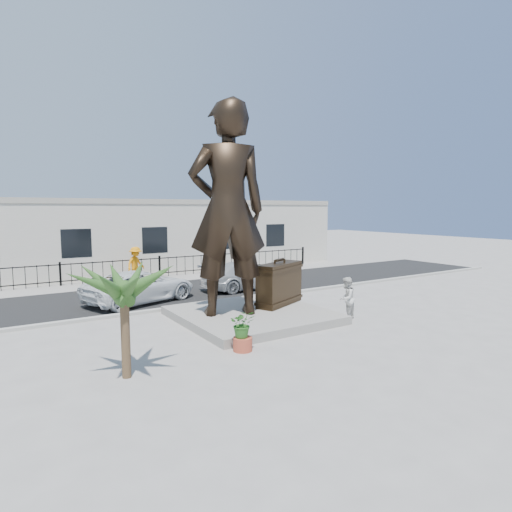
% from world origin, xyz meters
% --- Properties ---
extents(ground, '(100.00, 100.00, 0.00)m').
position_xyz_m(ground, '(0.00, 0.00, 0.00)').
color(ground, '#9E9991').
rests_on(ground, ground).
extents(street, '(40.00, 7.00, 0.01)m').
position_xyz_m(street, '(0.00, 8.00, 0.01)').
color(street, black).
rests_on(street, ground).
extents(curb, '(40.00, 0.25, 0.12)m').
position_xyz_m(curb, '(0.00, 4.50, 0.06)').
color(curb, '#A5A399').
rests_on(curb, ground).
extents(far_sidewalk, '(40.00, 2.50, 0.02)m').
position_xyz_m(far_sidewalk, '(0.00, 12.00, 0.01)').
color(far_sidewalk, '#9E9991').
rests_on(far_sidewalk, ground).
extents(plinth, '(5.20, 5.20, 0.30)m').
position_xyz_m(plinth, '(-0.50, 1.50, 0.15)').
color(plinth, gray).
rests_on(plinth, ground).
extents(fence, '(22.00, 0.10, 1.20)m').
position_xyz_m(fence, '(0.00, 12.80, 0.60)').
color(fence, black).
rests_on(fence, ground).
extents(building, '(28.00, 7.00, 4.40)m').
position_xyz_m(building, '(0.00, 17.00, 2.20)').
color(building, silver).
rests_on(building, ground).
extents(statue, '(3.19, 2.59, 7.59)m').
position_xyz_m(statue, '(-1.45, 1.62, 4.09)').
color(statue, black).
rests_on(statue, plinth).
extents(suitcase, '(2.47, 1.68, 1.67)m').
position_xyz_m(suitcase, '(1.01, 1.84, 1.14)').
color(suitcase, '#2F2214').
rests_on(suitcase, plinth).
extents(tourist, '(0.95, 0.86, 1.60)m').
position_xyz_m(tourist, '(2.40, -0.48, 0.80)').
color(tourist, silver).
rests_on(tourist, ground).
extents(car_white, '(5.49, 3.78, 1.39)m').
position_xyz_m(car_white, '(-3.11, 6.60, 0.71)').
color(car_white, white).
rests_on(car_white, street).
extents(car_silver, '(4.87, 2.11, 1.40)m').
position_xyz_m(car_silver, '(2.45, 6.73, 0.71)').
color(car_silver, '#AFB2B4').
rests_on(car_silver, street).
extents(worker, '(1.45, 1.27, 1.95)m').
position_xyz_m(worker, '(-1.63, 12.19, 0.99)').
color(worker, orange).
rests_on(worker, far_sidewalk).
extents(palm_tree, '(1.80, 1.80, 3.20)m').
position_xyz_m(palm_tree, '(-6.06, -1.60, 0.00)').
color(palm_tree, '#284A1B').
rests_on(palm_tree, ground).
extents(planter, '(0.56, 0.56, 0.40)m').
position_xyz_m(planter, '(-2.65, -1.43, 0.20)').
color(planter, '#B4472F').
rests_on(planter, ground).
extents(shrub, '(0.93, 0.88, 0.81)m').
position_xyz_m(shrub, '(-2.65, -1.43, 0.81)').
color(shrub, '#2C6621').
rests_on(shrub, planter).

